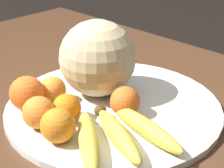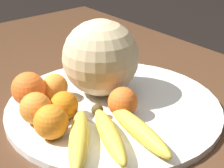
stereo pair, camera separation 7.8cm
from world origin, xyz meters
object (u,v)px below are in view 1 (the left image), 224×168
Objects in this scene: melon at (98,58)px; produce_tag at (98,120)px; orange_front_left at (67,108)px; orange_mid_center at (58,125)px; orange_back_right at (39,113)px; orange_back_left at (125,101)px; banana_bunch at (117,134)px; kitchen_table at (104,139)px; orange_front_right at (27,93)px; fruit_bowl at (112,108)px; orange_top_small at (53,90)px.

produce_tag is at bearing -43.84° from melon.
orange_front_left is 0.07m from orange_mid_center.
orange_mid_center is 1.02× the size of orange_back_right.
orange_front_left is 0.12m from orange_back_left.
orange_back_left is (0.07, 0.10, 0.00)m from orange_front_left.
orange_back_left is (0.11, -0.03, -0.05)m from melon.
melon is 0.21m from orange_mid_center.
orange_back_left reaches higher than banana_bunch.
kitchen_table is 0.17m from orange_front_left.
orange_front_right is (-0.08, -0.14, 0.14)m from kitchen_table.
orange_mid_center is 0.06m from orange_back_right.
orange_back_left is 0.83× the size of produce_tag.
kitchen_table is at bearing 108.10° from orange_mid_center.
fruit_bowl is 0.07m from produce_tag.
orange_mid_center is at bearing -64.71° from melon.
melon is 0.74× the size of banana_bunch.
kitchen_table is at bearing 172.47° from fruit_bowl.
banana_bunch is 0.22m from orange_front_right.
orange_top_small is 0.13m from produce_tag.
orange_mid_center is (0.04, -0.06, 0.00)m from orange_front_left.
orange_back_right is 0.85× the size of produce_tag.
kitchen_table is 3.12× the size of fruit_bowl.
produce_tag is at bearing 27.00° from orange_front_right.
kitchen_table is 0.22m from orange_mid_center.
banana_bunch is at bearing -29.79° from produce_tag.
banana_bunch is (0.13, -0.09, 0.12)m from kitchen_table.
produce_tag is at bearing -69.76° from fruit_bowl.
banana_bunch is at bearing -3.65° from orange_top_small.
orange_front_left and orange_top_small have the same top height.
orange_front_right is 0.08m from orange_back_right.
fruit_bowl reaches higher than kitchen_table.
orange_front_right is (-0.11, -0.13, 0.04)m from fruit_bowl.
orange_mid_center is (-0.08, -0.07, 0.01)m from banana_bunch.
orange_back_right is (-0.02, -0.05, 0.00)m from orange_front_left.
banana_bunch is 0.16m from orange_back_right.
produce_tag is (0.00, 0.10, -0.03)m from orange_mid_center.
melon is 0.17m from orange_front_right.
orange_mid_center reaches higher than kitchen_table.
orange_back_right is (-0.04, -0.16, 0.04)m from fruit_bowl.
orange_back_right is at bearing -104.36° from fruit_bowl.
orange_back_right reaches higher than orange_front_left.
orange_mid_center is 1.13× the size of orange_top_small.
kitchen_table is 25.16× the size of orange_top_small.
fruit_bowl is 7.51× the size of orange_back_left.
orange_mid_center reaches higher than orange_back_left.
orange_back_right reaches higher than banana_bunch.
orange_front_left is at bearing 16.71° from orange_front_right.
orange_top_small is at bearing -112.53° from melon.
produce_tag is (0.04, 0.04, -0.03)m from orange_front_left.
orange_top_small is at bearing 78.62° from orange_front_right.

